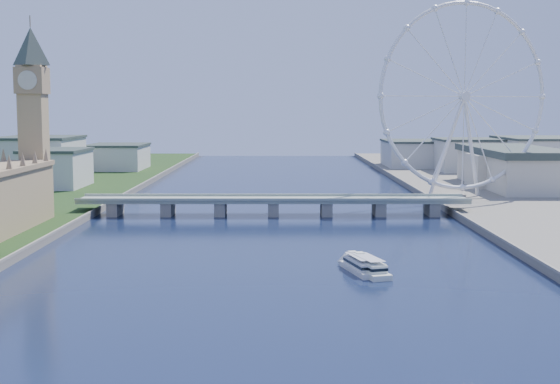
{
  "coord_description": "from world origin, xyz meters",
  "views": [
    {
      "loc": [
        3.24,
        -139.08,
        60.09
      ],
      "look_at": [
        3.62,
        210.0,
        22.78
      ],
      "focal_mm": 50.0,
      "sensor_mm": 36.0,
      "label": 1
    }
  ],
  "objects": [
    {
      "name": "county_hall",
      "position": [
        175.0,
        430.0,
        0.0
      ],
      "size": [
        54.0,
        144.0,
        35.0
      ],
      "primitive_type": null,
      "color": "beige",
      "rests_on": "ground"
    },
    {
      "name": "tour_boat_far",
      "position": [
        35.83,
        140.93,
        0.0
      ],
      "size": [
        15.84,
        31.27,
        6.7
      ],
      "primitive_type": null,
      "rotation": [
        0.0,
        0.0,
        0.28
      ],
      "color": "silver",
      "rests_on": "ground"
    },
    {
      "name": "city_skyline",
      "position": [
        39.22,
        560.08,
        16.96
      ],
      "size": [
        505.0,
        280.0,
        32.0
      ],
      "color": "beige",
      "rests_on": "ground"
    },
    {
      "name": "tour_boat_near",
      "position": [
        33.09,
        143.82,
        0.0
      ],
      "size": [
        14.44,
        30.53,
        6.53
      ],
      "primitive_type": null,
      "rotation": [
        0.0,
        0.0,
        0.24
      ],
      "color": "silver",
      "rests_on": "ground"
    },
    {
      "name": "westminster_bridge",
      "position": [
        0.0,
        300.0,
        6.63
      ],
      "size": [
        220.0,
        22.0,
        9.5
      ],
      "color": "gray",
      "rests_on": "ground"
    },
    {
      "name": "big_ben",
      "position": [
        -128.0,
        278.0,
        66.57
      ],
      "size": [
        20.02,
        20.02,
        110.0
      ],
      "color": "tan",
      "rests_on": "ground"
    },
    {
      "name": "london_eye",
      "position": [
        119.98,
        355.08,
        67.52
      ],
      "size": [
        113.6,
        39.12,
        124.3
      ],
      "color": "silver",
      "rests_on": "ground"
    }
  ]
}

